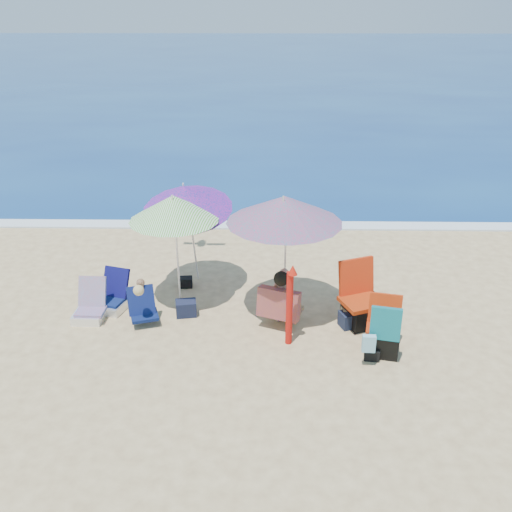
{
  "coord_description": "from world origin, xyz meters",
  "views": [
    {
      "loc": [
        -0.14,
        -7.4,
        4.98
      ],
      "look_at": [
        -0.3,
        1.0,
        1.1
      ],
      "focal_mm": 39.31,
      "sensor_mm": 36.0,
      "label": 1
    }
  ],
  "objects_px": {
    "camp_chair_right": "(383,335)",
    "umbrella_turquoise": "(284,209)",
    "chair_rainbow": "(90,309)",
    "furled_umbrella": "(290,301)",
    "umbrella_blue": "(186,198)",
    "umbrella_striped": "(173,208)",
    "camp_chair_left": "(363,306)",
    "chair_navy": "(112,299)",
    "person_left": "(143,300)",
    "person_center": "(282,299)"
  },
  "relations": [
    {
      "from": "umbrella_blue",
      "to": "furled_umbrella",
      "type": "relative_size",
      "value": 1.59
    },
    {
      "from": "umbrella_turquoise",
      "to": "camp_chair_left",
      "type": "distance_m",
      "value": 2.08
    },
    {
      "from": "camp_chair_right",
      "to": "person_center",
      "type": "bearing_deg",
      "value": 152.34
    },
    {
      "from": "umbrella_blue",
      "to": "person_left",
      "type": "distance_m",
      "value": 1.92
    },
    {
      "from": "chair_navy",
      "to": "camp_chair_right",
      "type": "height_order",
      "value": "camp_chair_right"
    },
    {
      "from": "furled_umbrella",
      "to": "camp_chair_left",
      "type": "relative_size",
      "value": 1.26
    },
    {
      "from": "umbrella_striped",
      "to": "camp_chair_left",
      "type": "distance_m",
      "value": 3.55
    },
    {
      "from": "camp_chair_right",
      "to": "chair_rainbow",
      "type": "bearing_deg",
      "value": 168.84
    },
    {
      "from": "umbrella_blue",
      "to": "furled_umbrella",
      "type": "height_order",
      "value": "umbrella_blue"
    },
    {
      "from": "chair_rainbow",
      "to": "person_center",
      "type": "relative_size",
      "value": 0.65
    },
    {
      "from": "person_left",
      "to": "chair_navy",
      "type": "bearing_deg",
      "value": 150.83
    },
    {
      "from": "umbrella_turquoise",
      "to": "umbrella_striped",
      "type": "height_order",
      "value": "umbrella_turquoise"
    },
    {
      "from": "umbrella_striped",
      "to": "chair_rainbow",
      "type": "height_order",
      "value": "umbrella_striped"
    },
    {
      "from": "chair_rainbow",
      "to": "umbrella_striped",
      "type": "bearing_deg",
      "value": 24.1
    },
    {
      "from": "camp_chair_left",
      "to": "camp_chair_right",
      "type": "relative_size",
      "value": 1.19
    },
    {
      "from": "person_center",
      "to": "person_left",
      "type": "distance_m",
      "value": 2.33
    },
    {
      "from": "camp_chair_left",
      "to": "person_center",
      "type": "relative_size",
      "value": 1.07
    },
    {
      "from": "chair_navy",
      "to": "person_left",
      "type": "xyz_separation_m",
      "value": [
        0.63,
        -0.35,
        0.19
      ]
    },
    {
      "from": "furled_umbrella",
      "to": "umbrella_striped",
      "type": "bearing_deg",
      "value": 145.46
    },
    {
      "from": "camp_chair_left",
      "to": "umbrella_blue",
      "type": "bearing_deg",
      "value": 159.49
    },
    {
      "from": "chair_rainbow",
      "to": "camp_chair_right",
      "type": "distance_m",
      "value": 4.86
    },
    {
      "from": "person_left",
      "to": "camp_chair_right",
      "type": "bearing_deg",
      "value": -13.55
    },
    {
      "from": "umbrella_striped",
      "to": "umbrella_blue",
      "type": "relative_size",
      "value": 0.92
    },
    {
      "from": "umbrella_blue",
      "to": "camp_chair_right",
      "type": "relative_size",
      "value": 2.4
    },
    {
      "from": "camp_chair_right",
      "to": "umbrella_turquoise",
      "type": "bearing_deg",
      "value": 141.33
    },
    {
      "from": "umbrella_turquoise",
      "to": "person_left",
      "type": "distance_m",
      "value": 2.82
    },
    {
      "from": "umbrella_blue",
      "to": "person_left",
      "type": "relative_size",
      "value": 2.71
    },
    {
      "from": "chair_rainbow",
      "to": "camp_chair_right",
      "type": "relative_size",
      "value": 0.73
    },
    {
      "from": "umbrella_striped",
      "to": "person_left",
      "type": "xyz_separation_m",
      "value": [
        -0.5,
        -0.65,
        -1.41
      ]
    },
    {
      "from": "umbrella_turquoise",
      "to": "camp_chair_left",
      "type": "relative_size",
      "value": 2.17
    },
    {
      "from": "umbrella_striped",
      "to": "chair_rainbow",
      "type": "xyz_separation_m",
      "value": [
        -1.42,
        -0.64,
        -1.6
      ]
    },
    {
      "from": "umbrella_turquoise",
      "to": "chair_rainbow",
      "type": "xyz_separation_m",
      "value": [
        -3.27,
        -0.25,
        -1.73
      ]
    },
    {
      "from": "umbrella_blue",
      "to": "camp_chair_left",
      "type": "height_order",
      "value": "umbrella_blue"
    },
    {
      "from": "umbrella_striped",
      "to": "camp_chair_left",
      "type": "bearing_deg",
      "value": -12.24
    },
    {
      "from": "chair_navy",
      "to": "person_center",
      "type": "distance_m",
      "value": 3.01
    },
    {
      "from": "umbrella_turquoise",
      "to": "person_left",
      "type": "relative_size",
      "value": 2.92
    },
    {
      "from": "umbrella_striped",
      "to": "camp_chair_left",
      "type": "relative_size",
      "value": 1.86
    },
    {
      "from": "umbrella_blue",
      "to": "person_center",
      "type": "xyz_separation_m",
      "value": [
        1.67,
        -1.22,
        -1.31
      ]
    },
    {
      "from": "umbrella_striped",
      "to": "person_center",
      "type": "xyz_separation_m",
      "value": [
        1.82,
        -0.78,
        -1.28
      ]
    },
    {
      "from": "chair_navy",
      "to": "umbrella_turquoise",
      "type": "bearing_deg",
      "value": -1.64
    },
    {
      "from": "camp_chair_left",
      "to": "person_left",
      "type": "relative_size",
      "value": 1.34
    },
    {
      "from": "umbrella_striped",
      "to": "umbrella_turquoise",
      "type": "bearing_deg",
      "value": -11.69
    },
    {
      "from": "umbrella_blue",
      "to": "chair_navy",
      "type": "relative_size",
      "value": 2.98
    },
    {
      "from": "furled_umbrella",
      "to": "umbrella_blue",
      "type": "bearing_deg",
      "value": 135.09
    },
    {
      "from": "furled_umbrella",
      "to": "chair_rainbow",
      "type": "distance_m",
      "value": 3.47
    },
    {
      "from": "camp_chair_left",
      "to": "person_left",
      "type": "xyz_separation_m",
      "value": [
        -3.67,
        0.04,
        0.04
      ]
    },
    {
      "from": "umbrella_blue",
      "to": "camp_chair_right",
      "type": "xyz_separation_m",
      "value": [
        3.18,
        -2.02,
        -1.47
      ]
    },
    {
      "from": "umbrella_turquoise",
      "to": "chair_rainbow",
      "type": "height_order",
      "value": "umbrella_turquoise"
    },
    {
      "from": "umbrella_blue",
      "to": "umbrella_turquoise",
      "type": "bearing_deg",
      "value": -25.92
    },
    {
      "from": "umbrella_turquoise",
      "to": "camp_chair_left",
      "type": "bearing_deg",
      "value": -13.02
    }
  ]
}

